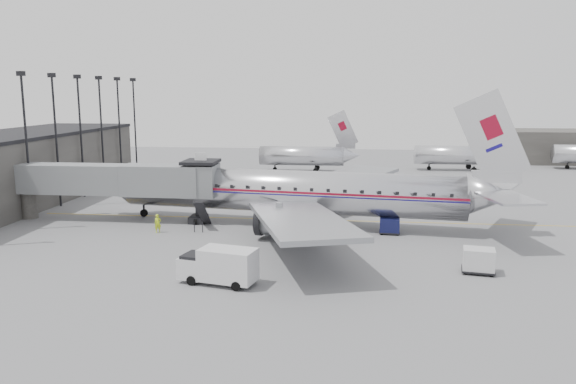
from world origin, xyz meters
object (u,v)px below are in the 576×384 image
object	(u,v)px
service_van	(219,265)
ramp_worker	(158,223)
baggage_cart_navy	(390,226)
baggage_cart_white	(479,260)
airliner	(297,192)

from	to	relation	value
service_van	ramp_worker	world-z (taller)	service_van
baggage_cart_navy	baggage_cart_white	bearing A→B (deg)	-58.92
service_van	baggage_cart_navy	world-z (taller)	service_van
baggage_cart_white	baggage_cart_navy	bearing A→B (deg)	127.31
ramp_worker	baggage_cart_white	bearing A→B (deg)	-49.20
airliner	baggage_cart_navy	distance (m)	9.67
airliner	baggage_cart_navy	bearing A→B (deg)	-8.24
service_van	ramp_worker	bearing A→B (deg)	137.12
service_van	baggage_cart_white	xyz separation A→B (m)	(18.46, 4.36, -0.36)
baggage_cart_white	ramp_worker	size ratio (longest dim) A/B	1.48
airliner	ramp_worker	xyz separation A→B (m)	(-12.85, -4.36, -2.52)
airliner	baggage_cart_white	xyz separation A→B (m)	(14.68, -13.48, -2.43)
baggage_cart_navy	baggage_cart_white	distance (m)	12.36
ramp_worker	baggage_cart_navy	bearing A→B (deg)	-26.04
baggage_cart_navy	ramp_worker	world-z (taller)	ramp_worker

